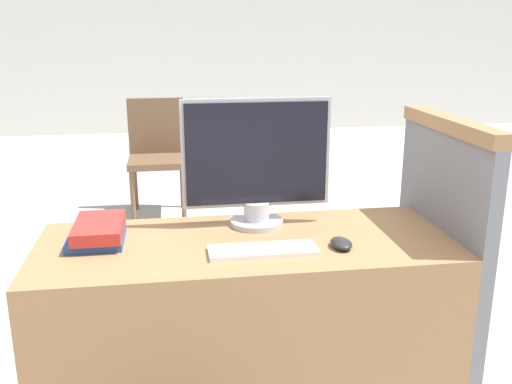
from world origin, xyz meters
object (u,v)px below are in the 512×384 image
Objects in this scene: monitor at (257,163)px; far_chair at (157,150)px; book_stack at (98,232)px; keyboard at (263,250)px; mouse at (341,243)px.

far_chair is at bearing 99.19° from monitor.
monitor is 2.04× the size of book_stack.
keyboard is 3.34× the size of mouse.
monitor is at bearing 131.92° from mouse.
monitor is 5.09× the size of mouse.
mouse is 0.40× the size of book_stack.
book_stack is at bearing -79.04° from far_chair.
far_chair is (-0.38, 2.78, -0.24)m from keyboard.
keyboard is at bearing -18.83° from book_stack.
book_stack is (-0.55, -0.09, -0.20)m from monitor.
mouse is at bearing -62.67° from far_chair.
monitor is at bearing -66.58° from far_chair.
far_chair is at bearing 97.87° from keyboard.
keyboard is at bearing -94.52° from monitor.
monitor is 2.58m from far_chair.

